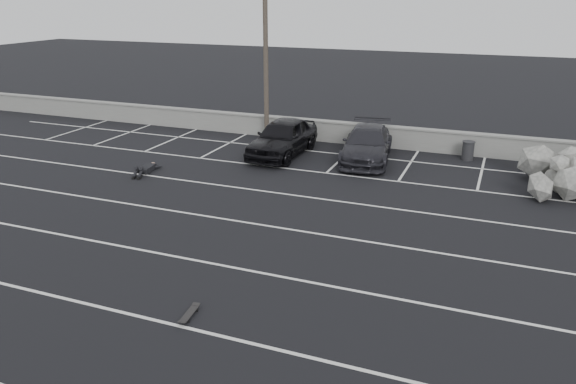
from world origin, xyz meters
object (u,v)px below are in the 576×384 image
at_px(utility_pole, 266,49).
at_px(car_right, 367,144).
at_px(person, 148,166).
at_px(skateboard, 189,314).
at_px(trash_bin, 468,150).
at_px(car_left, 283,137).

bearing_deg(utility_pole, car_right, -16.84).
bearing_deg(person, skateboard, -60.40).
bearing_deg(person, trash_bin, 18.58).
height_order(person, skateboard, person).
bearing_deg(trash_bin, utility_pole, 179.85).
bearing_deg(car_left, car_right, 10.90).
relative_size(car_left, trash_bin, 5.73).
relative_size(car_left, utility_pole, 0.55).
xyz_separation_m(utility_pole, skateboard, (4.93, -15.77, -4.44)).
xyz_separation_m(car_left, utility_pole, (-1.82, 2.34, 3.67)).
height_order(car_left, skateboard, car_left).
bearing_deg(skateboard, person, 122.64).
xyz_separation_m(trash_bin, person, (-12.33, -6.63, -0.20)).
bearing_deg(car_left, utility_pole, 129.19).
bearing_deg(car_right, person, -156.90).
height_order(utility_pole, person, utility_pole).
xyz_separation_m(car_left, trash_bin, (7.98, 2.31, -0.40)).
relative_size(car_right, trash_bin, 5.88).
height_order(utility_pole, skateboard, utility_pole).
height_order(car_right, utility_pole, utility_pole).
relative_size(car_right, utility_pole, 0.57).
distance_m(car_left, trash_bin, 8.32).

